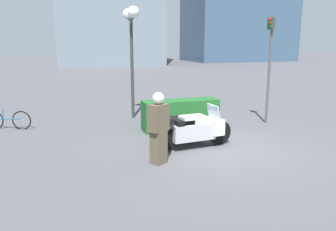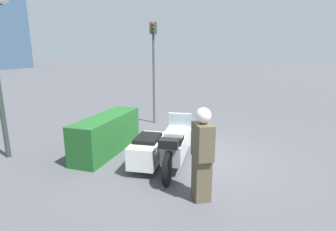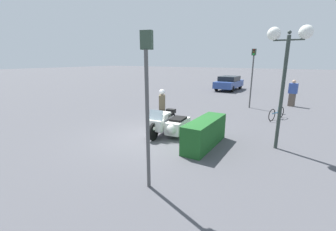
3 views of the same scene
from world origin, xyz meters
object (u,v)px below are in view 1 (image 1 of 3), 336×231
(hedge_bush_curbside, at_px, (180,115))
(twin_lamp_post, at_px, (131,28))
(police_motorcycle, at_px, (188,128))
(officer_rider, at_px, (158,126))
(bicycle_parked, at_px, (8,120))
(traffic_light_near, at_px, (270,56))

(hedge_bush_curbside, xyz_separation_m, twin_lamp_post, (-1.13, 2.27, 2.90))
(police_motorcycle, distance_m, officer_rider, 1.75)
(officer_rider, relative_size, bicycle_parked, 1.15)
(hedge_bush_curbside, distance_m, bicycle_parked, 5.81)
(officer_rider, relative_size, twin_lamp_post, 0.42)
(officer_rider, bearing_deg, twin_lamp_post, -35.09)
(officer_rider, distance_m, twin_lamp_post, 5.74)
(traffic_light_near, relative_size, bicycle_parked, 2.46)
(police_motorcycle, xyz_separation_m, bicycle_parked, (-5.11, 3.52, -0.17))
(bicycle_parked, bearing_deg, officer_rider, -29.68)
(officer_rider, xyz_separation_m, twin_lamp_post, (0.50, 5.15, 2.49))
(police_motorcycle, height_order, hedge_bush_curbside, police_motorcycle)
(traffic_light_near, bearing_deg, hedge_bush_curbside, -17.69)
(twin_lamp_post, relative_size, traffic_light_near, 1.12)
(officer_rider, xyz_separation_m, hedge_bush_curbside, (1.63, 2.88, -0.41))
(hedge_bush_curbside, bearing_deg, traffic_light_near, -2.73)
(police_motorcycle, distance_m, traffic_light_near, 4.40)
(police_motorcycle, distance_m, hedge_bush_curbside, 1.75)
(traffic_light_near, bearing_deg, twin_lamp_post, -44.02)
(police_motorcycle, relative_size, twin_lamp_post, 0.59)
(hedge_bush_curbside, height_order, traffic_light_near, traffic_light_near)
(officer_rider, distance_m, traffic_light_near, 5.77)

